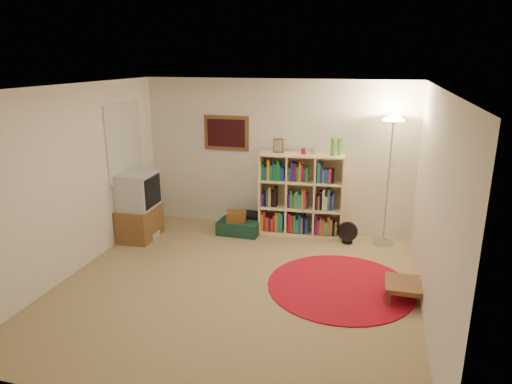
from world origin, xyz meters
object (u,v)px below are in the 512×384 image
suitcase (239,227)px  tv_stand (139,207)px  floor_fan (348,233)px  floor_lamp (392,138)px  bookshelf (300,196)px  side_table (406,285)px

suitcase → tv_stand: bearing=-157.4°
floor_fan → tv_stand: tv_stand is taller
floor_lamp → bookshelf: bearing=175.7°
floor_fan → suitcase: 1.78m
floor_lamp → floor_fan: bearing=-167.2°
floor_lamp → floor_fan: 1.60m
floor_lamp → floor_fan: size_ratio=5.71×
bookshelf → side_table: 2.48m
side_table → bookshelf: bearing=131.6°
suitcase → floor_lamp: bearing=5.0°
floor_fan → side_table: floor_fan is taller
tv_stand → suitcase: size_ratio=1.59×
floor_lamp → floor_fan: floor_lamp is taller
suitcase → side_table: 3.01m
bookshelf → tv_stand: size_ratio=1.49×
side_table → tv_stand: bearing=166.6°
bookshelf → floor_fan: bearing=-19.1°
floor_fan → suitcase: floor_fan is taller
tv_stand → suitcase: 1.66m
tv_stand → side_table: tv_stand is taller
bookshelf → floor_lamp: size_ratio=0.80×
floor_lamp → side_table: (0.25, -1.72, -1.48)m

